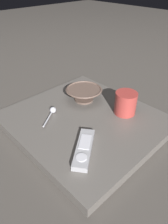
# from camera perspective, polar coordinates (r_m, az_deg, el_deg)

# --- Properties ---
(ground_plane) EXTENTS (6.00, 6.00, 0.00)m
(ground_plane) POSITION_cam_1_polar(r_m,az_deg,el_deg) (0.88, 0.09, -3.36)
(ground_plane) COLOR #47423D
(table) EXTENTS (0.59, 0.55, 0.04)m
(table) POSITION_cam_1_polar(r_m,az_deg,el_deg) (0.87, 0.09, -2.41)
(table) COLOR #5B5651
(table) RESTS_ON ground
(cereal_bowl) EXTENTS (0.17, 0.17, 0.06)m
(cereal_bowl) POSITION_cam_1_polar(r_m,az_deg,el_deg) (0.96, -0.01, 5.11)
(cereal_bowl) COLOR brown
(cereal_bowl) RESTS_ON table
(coffee_mug) EXTENTS (0.09, 0.09, 0.10)m
(coffee_mug) POSITION_cam_1_polar(r_m,az_deg,el_deg) (0.88, 11.37, 2.43)
(coffee_mug) COLOR #A53833
(coffee_mug) RESTS_ON table
(teaspoon) EXTENTS (0.08, 0.11, 0.03)m
(teaspoon) POSITION_cam_1_polar(r_m,az_deg,el_deg) (0.88, -8.76, 0.20)
(teaspoon) COLOR silver
(teaspoon) RESTS_ON table
(tv_remote_near) EXTENTS (0.15, 0.18, 0.02)m
(tv_remote_near) POSITION_cam_1_polar(r_m,az_deg,el_deg) (0.71, 0.00, -10.04)
(tv_remote_near) COLOR #9E9EA3
(tv_remote_near) RESTS_ON table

